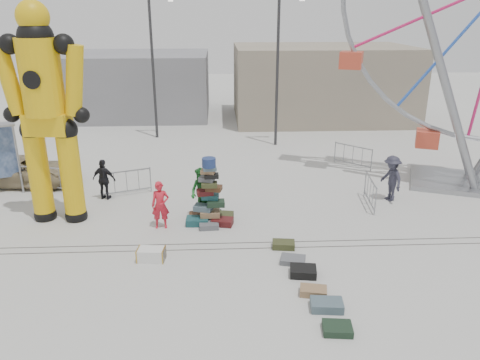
{
  "coord_description": "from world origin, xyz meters",
  "views": [
    {
      "loc": [
        -0.27,
        -12.87,
        7.28
      ],
      "look_at": [
        0.47,
        2.66,
        1.63
      ],
      "focal_mm": 35.0,
      "sensor_mm": 36.0,
      "label": 1
    }
  ],
  "objects_px": {
    "barricade_dummy_a": "(24,178)",
    "pedestrian_grey": "(391,178)",
    "barricade_dummy_c": "(127,183)",
    "pedestrian_green": "(202,193)",
    "lamp_post_left": "(154,62)",
    "suitcase_tower": "(210,205)",
    "barricade_dummy_b": "(60,180)",
    "parked_suv": "(25,171)",
    "crash_test_dummy": "(46,108)",
    "pedestrian_red": "(160,205)",
    "steamer_trunk": "(151,254)",
    "pedestrian_black": "(104,180)",
    "barricade_wheel_front": "(370,192)",
    "barricade_wheel_back": "(353,156)",
    "lamp_post_right": "(279,65)"
  },
  "relations": [
    {
      "from": "crash_test_dummy",
      "to": "pedestrian_red",
      "type": "relative_size",
      "value": 4.58
    },
    {
      "from": "steamer_trunk",
      "to": "pedestrian_green",
      "type": "height_order",
      "value": "pedestrian_green"
    },
    {
      "from": "crash_test_dummy",
      "to": "pedestrian_black",
      "type": "distance_m",
      "value": 4.01
    },
    {
      "from": "crash_test_dummy",
      "to": "lamp_post_right",
      "type": "bearing_deg",
      "value": 51.87
    },
    {
      "from": "barricade_dummy_a",
      "to": "pedestrian_grey",
      "type": "xyz_separation_m",
      "value": [
        15.25,
        -1.88,
        0.39
      ]
    },
    {
      "from": "steamer_trunk",
      "to": "barricade_dummy_b",
      "type": "bearing_deg",
      "value": 132.98
    },
    {
      "from": "crash_test_dummy",
      "to": "pedestrian_red",
      "type": "distance_m",
      "value": 5.1
    },
    {
      "from": "lamp_post_right",
      "to": "pedestrian_red",
      "type": "xyz_separation_m",
      "value": [
        -5.43,
        -10.67,
        -3.62
      ]
    },
    {
      "from": "barricade_dummy_c",
      "to": "pedestrian_green",
      "type": "distance_m",
      "value": 4.0
    },
    {
      "from": "barricade_dummy_b",
      "to": "pedestrian_grey",
      "type": "xyz_separation_m",
      "value": [
        13.64,
        -1.55,
        0.39
      ]
    },
    {
      "from": "crash_test_dummy",
      "to": "barricade_wheel_back",
      "type": "distance_m",
      "value": 14.11
    },
    {
      "from": "barricade_dummy_b",
      "to": "pedestrian_black",
      "type": "distance_m",
      "value": 2.28
    },
    {
      "from": "lamp_post_left",
      "to": "pedestrian_red",
      "type": "xyz_separation_m",
      "value": [
        1.57,
        -12.67,
        -3.62
      ]
    },
    {
      "from": "barricade_wheel_back",
      "to": "parked_suv",
      "type": "height_order",
      "value": "parked_suv"
    },
    {
      "from": "barricade_dummy_b",
      "to": "pedestrian_red",
      "type": "distance_m",
      "value": 5.95
    },
    {
      "from": "lamp_post_left",
      "to": "barricade_wheel_front",
      "type": "relative_size",
      "value": 4.0
    },
    {
      "from": "crash_test_dummy",
      "to": "steamer_trunk",
      "type": "relative_size",
      "value": 9.37
    },
    {
      "from": "barricade_dummy_c",
      "to": "pedestrian_red",
      "type": "bearing_deg",
      "value": -81.38
    },
    {
      "from": "pedestrian_black",
      "to": "barricade_wheel_back",
      "type": "bearing_deg",
      "value": -147.17
    },
    {
      "from": "lamp_post_left",
      "to": "parked_suv",
      "type": "relative_size",
      "value": 1.79
    },
    {
      "from": "pedestrian_black",
      "to": "pedestrian_red",
      "type": "bearing_deg",
      "value": 147.35
    },
    {
      "from": "barricade_wheel_front",
      "to": "parked_suv",
      "type": "bearing_deg",
      "value": 84.22
    },
    {
      "from": "barricade_dummy_a",
      "to": "barricade_wheel_front",
      "type": "height_order",
      "value": "same"
    },
    {
      "from": "steamer_trunk",
      "to": "crash_test_dummy",
      "type": "bearing_deg",
      "value": 144.82
    },
    {
      "from": "barricade_wheel_front",
      "to": "pedestrian_black",
      "type": "bearing_deg",
      "value": 89.95
    },
    {
      "from": "pedestrian_green",
      "to": "parked_suv",
      "type": "relative_size",
      "value": 0.43
    },
    {
      "from": "pedestrian_green",
      "to": "lamp_post_left",
      "type": "bearing_deg",
      "value": 148.24
    },
    {
      "from": "parked_suv",
      "to": "crash_test_dummy",
      "type": "bearing_deg",
      "value": -139.05
    },
    {
      "from": "barricade_dummy_a",
      "to": "steamer_trunk",
      "type": "bearing_deg",
      "value": -38.02
    },
    {
      "from": "suitcase_tower",
      "to": "parked_suv",
      "type": "relative_size",
      "value": 0.55
    },
    {
      "from": "lamp_post_right",
      "to": "barricade_wheel_back",
      "type": "xyz_separation_m",
      "value": [
        3.21,
        -4.21,
        -3.93
      ]
    },
    {
      "from": "crash_test_dummy",
      "to": "parked_suv",
      "type": "xyz_separation_m",
      "value": [
        -2.7,
        3.83,
        -3.53
      ]
    },
    {
      "from": "lamp_post_left",
      "to": "suitcase_tower",
      "type": "height_order",
      "value": "lamp_post_left"
    },
    {
      "from": "barricade_dummy_b",
      "to": "parked_suv",
      "type": "distance_m",
      "value": 2.11
    },
    {
      "from": "pedestrian_black",
      "to": "pedestrian_grey",
      "type": "distance_m",
      "value": 11.58
    },
    {
      "from": "barricade_dummy_b",
      "to": "pedestrian_green",
      "type": "xyz_separation_m",
      "value": [
        6.08,
        -2.89,
        0.41
      ]
    },
    {
      "from": "suitcase_tower",
      "to": "barricade_dummy_a",
      "type": "distance_m",
      "value": 8.79
    },
    {
      "from": "barricade_wheel_front",
      "to": "pedestrian_grey",
      "type": "bearing_deg",
      "value": -57.8
    },
    {
      "from": "suitcase_tower",
      "to": "pedestrian_green",
      "type": "distance_m",
      "value": 0.61
    },
    {
      "from": "barricade_wheel_front",
      "to": "barricade_dummy_c",
      "type": "bearing_deg",
      "value": 87.26
    },
    {
      "from": "barricade_dummy_a",
      "to": "pedestrian_grey",
      "type": "relative_size",
      "value": 1.07
    },
    {
      "from": "barricade_dummy_b",
      "to": "barricade_wheel_front",
      "type": "relative_size",
      "value": 1.0
    },
    {
      "from": "lamp_post_right",
      "to": "suitcase_tower",
      "type": "height_order",
      "value": "lamp_post_right"
    },
    {
      "from": "barricade_dummy_a",
      "to": "pedestrian_red",
      "type": "bearing_deg",
      "value": -25.08
    },
    {
      "from": "pedestrian_black",
      "to": "parked_suv",
      "type": "distance_m",
      "value": 4.37
    },
    {
      "from": "barricade_dummy_c",
      "to": "pedestrian_green",
      "type": "xyz_separation_m",
      "value": [
        3.19,
        -2.39,
        0.41
      ]
    },
    {
      "from": "pedestrian_black",
      "to": "barricade_dummy_b",
      "type": "bearing_deg",
      "value": -8.15
    },
    {
      "from": "barricade_dummy_a",
      "to": "barricade_dummy_c",
      "type": "distance_m",
      "value": 4.57
    },
    {
      "from": "suitcase_tower",
      "to": "barricade_dummy_c",
      "type": "xyz_separation_m",
      "value": [
        -3.49,
        2.84,
        -0.14
      ]
    },
    {
      "from": "crash_test_dummy",
      "to": "barricade_wheel_back",
      "type": "bearing_deg",
      "value": 29.35
    }
  ]
}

